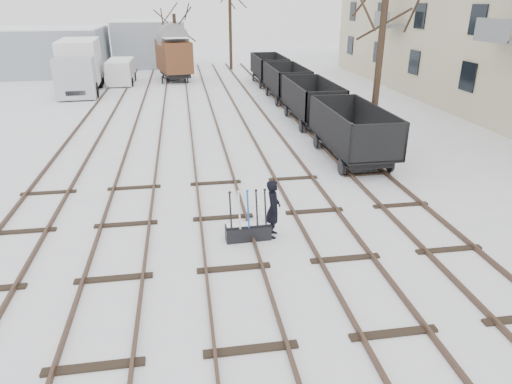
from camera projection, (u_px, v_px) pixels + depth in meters
ground at (234, 269)px, 11.77m from camera, size 120.00×120.00×0.00m
tracks at (205, 129)px, 24.18m from camera, size 13.90×52.00×0.16m
shed_left at (48, 51)px, 41.82m from camera, size 10.00×8.00×4.10m
shed_right at (150, 44)px, 46.69m from camera, size 7.00×6.00×4.50m
ground_frame at (248, 230)px, 13.13m from camera, size 1.32×0.47×1.49m
worker at (273, 209)px, 13.10m from camera, size 0.57×0.72×1.74m
freight_wagon_a at (351, 140)px, 19.54m from camera, size 2.23×5.57×2.27m
freight_wagon_b at (311, 108)px, 25.36m from camera, size 2.23×5.57×2.27m
freight_wagon_c at (286, 87)px, 31.17m from camera, size 2.23×5.57×2.27m
freight_wagon_d at (269, 74)px, 36.99m from camera, size 2.23×5.57×2.27m
box_van_wagon at (174, 55)px, 38.36m from camera, size 3.42×5.12×3.59m
lorry at (79, 66)px, 33.74m from camera, size 3.08×8.27×3.68m
panel_van at (121, 71)px, 37.25m from camera, size 2.01×4.40×1.93m
tree_near at (379, 67)px, 20.33m from camera, size 0.30×0.30×7.32m
tree_far_left at (176, 46)px, 40.23m from camera, size 0.30×0.30×5.29m
tree_far_right at (230, 25)px, 43.60m from camera, size 0.30×0.30×8.39m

